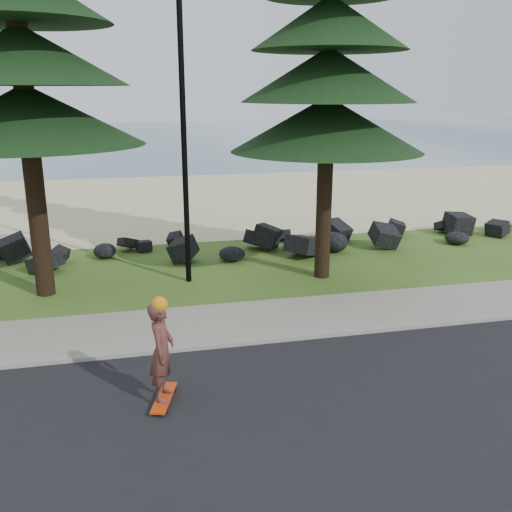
# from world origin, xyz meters

# --- Properties ---
(ground) EXTENTS (160.00, 160.00, 0.00)m
(ground) POSITION_xyz_m (0.00, 0.00, 0.00)
(ground) COLOR #38561B
(ground) RESTS_ON ground
(road) EXTENTS (160.00, 7.00, 0.02)m
(road) POSITION_xyz_m (0.00, -4.50, 0.01)
(road) COLOR black
(road) RESTS_ON ground
(kerb) EXTENTS (160.00, 0.20, 0.10)m
(kerb) POSITION_xyz_m (0.00, -0.90, 0.05)
(kerb) COLOR gray
(kerb) RESTS_ON ground
(sidewalk) EXTENTS (160.00, 2.00, 0.08)m
(sidewalk) POSITION_xyz_m (0.00, 0.20, 0.04)
(sidewalk) COLOR gray
(sidewalk) RESTS_ON ground
(beach_sand) EXTENTS (160.00, 15.00, 0.01)m
(beach_sand) POSITION_xyz_m (0.00, 14.50, 0.01)
(beach_sand) COLOR #C6BC84
(beach_sand) RESTS_ON ground
(ocean) EXTENTS (160.00, 58.00, 0.01)m
(ocean) POSITION_xyz_m (0.00, 51.00, 0.00)
(ocean) COLOR #3F6A79
(ocean) RESTS_ON ground
(seawall_boulders) EXTENTS (60.00, 2.40, 1.10)m
(seawall_boulders) POSITION_xyz_m (0.00, 5.60, 0.00)
(seawall_boulders) COLOR black
(seawall_boulders) RESTS_ON ground
(lamp_post) EXTENTS (0.25, 0.14, 8.14)m
(lamp_post) POSITION_xyz_m (0.00, 3.20, 4.13)
(lamp_post) COLOR black
(lamp_post) RESTS_ON ground
(skateboarder) EXTENTS (0.53, 0.98, 1.78)m
(skateboarder) POSITION_xyz_m (-1.05, -2.72, 0.90)
(skateboarder) COLOR red
(skateboarder) RESTS_ON ground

